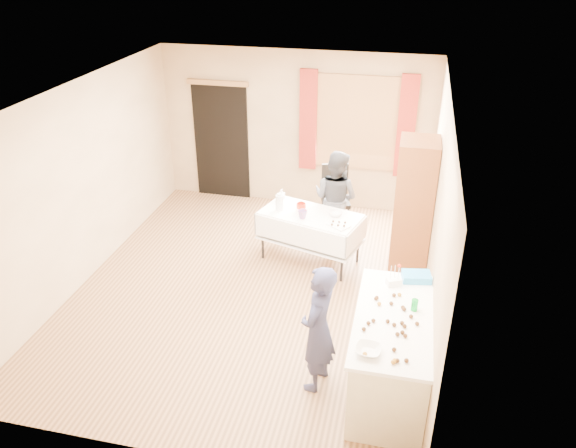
% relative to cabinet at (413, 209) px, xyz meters
% --- Properties ---
extents(floor, '(4.50, 5.50, 0.02)m').
position_rel_cabinet_xyz_m(floor, '(-1.99, -0.91, -0.96)').
color(floor, '#9E7047').
rests_on(floor, ground).
extents(ceiling, '(4.50, 5.50, 0.02)m').
position_rel_cabinet_xyz_m(ceiling, '(-1.99, -0.91, 1.66)').
color(ceiling, white).
rests_on(ceiling, floor).
extents(wall_back, '(4.50, 0.02, 2.60)m').
position_rel_cabinet_xyz_m(wall_back, '(-1.99, 1.85, 0.35)').
color(wall_back, tan).
rests_on(wall_back, floor).
extents(wall_front, '(4.50, 0.02, 2.60)m').
position_rel_cabinet_xyz_m(wall_front, '(-1.99, -3.67, 0.35)').
color(wall_front, tan).
rests_on(wall_front, floor).
extents(wall_left, '(0.02, 5.50, 2.60)m').
position_rel_cabinet_xyz_m(wall_left, '(-4.25, -0.91, 0.35)').
color(wall_left, tan).
rests_on(wall_left, floor).
extents(wall_right, '(0.02, 5.50, 2.60)m').
position_rel_cabinet_xyz_m(wall_right, '(0.27, -0.91, 0.35)').
color(wall_right, tan).
rests_on(wall_right, floor).
extents(window_frame, '(1.32, 0.06, 1.52)m').
position_rel_cabinet_xyz_m(window_frame, '(-0.99, 1.81, 0.55)').
color(window_frame, olive).
rests_on(window_frame, wall_back).
extents(window_pane, '(1.20, 0.02, 1.40)m').
position_rel_cabinet_xyz_m(window_pane, '(-0.99, 1.80, 0.55)').
color(window_pane, white).
rests_on(window_pane, wall_back).
extents(curtain_left, '(0.28, 0.06, 1.65)m').
position_rel_cabinet_xyz_m(curtain_left, '(-1.77, 1.76, 0.55)').
color(curtain_left, maroon).
rests_on(curtain_left, wall_back).
extents(curtain_right, '(0.28, 0.06, 1.65)m').
position_rel_cabinet_xyz_m(curtain_right, '(-0.21, 1.76, 0.55)').
color(curtain_right, maroon).
rests_on(curtain_right, wall_back).
extents(doorway, '(0.95, 0.04, 2.00)m').
position_rel_cabinet_xyz_m(doorway, '(-3.29, 1.82, 0.05)').
color(doorway, black).
rests_on(doorway, floor).
extents(door_lintel, '(1.05, 0.06, 0.08)m').
position_rel_cabinet_xyz_m(door_lintel, '(-3.29, 1.79, 1.07)').
color(door_lintel, olive).
rests_on(door_lintel, wall_back).
extents(cabinet, '(0.50, 0.60, 1.91)m').
position_rel_cabinet_xyz_m(cabinet, '(0.00, 0.00, 0.00)').
color(cabinet, brown).
rests_on(cabinet, floor).
extents(counter, '(0.77, 1.63, 0.91)m').
position_rel_cabinet_xyz_m(counter, '(-0.10, -2.37, -0.50)').
color(counter, beige).
rests_on(counter, floor).
extents(party_table, '(1.55, 1.08, 0.75)m').
position_rel_cabinet_xyz_m(party_table, '(-1.37, -0.05, -0.51)').
color(party_table, black).
rests_on(party_table, floor).
extents(chair, '(0.52, 0.52, 1.01)m').
position_rel_cabinet_xyz_m(chair, '(-1.18, 1.06, -0.65)').
color(chair, black).
rests_on(chair, floor).
extents(girl, '(0.65, 0.54, 1.42)m').
position_rel_cabinet_xyz_m(girl, '(-0.84, -2.46, -0.24)').
color(girl, '#212346').
rests_on(girl, floor).
extents(woman, '(1.11, 1.06, 1.47)m').
position_rel_cabinet_xyz_m(woman, '(-1.11, 0.56, -0.22)').
color(woman, black).
rests_on(woman, floor).
extents(soda_can, '(0.07, 0.07, 0.12)m').
position_rel_cabinet_xyz_m(soda_can, '(0.07, -2.21, 0.02)').
color(soda_can, '#0D8827').
rests_on(soda_can, counter).
extents(mixing_bowl, '(0.27, 0.27, 0.06)m').
position_rel_cabinet_xyz_m(mixing_bowl, '(-0.31, -2.94, -0.01)').
color(mixing_bowl, white).
rests_on(mixing_bowl, counter).
extents(foam_block, '(0.18, 0.15, 0.08)m').
position_rel_cabinet_xyz_m(foam_block, '(-0.15, -1.81, -0.00)').
color(foam_block, white).
rests_on(foam_block, counter).
extents(blue_basket, '(0.33, 0.25, 0.08)m').
position_rel_cabinet_xyz_m(blue_basket, '(0.08, -1.66, -0.00)').
color(blue_basket, '#2689CE').
rests_on(blue_basket, counter).
extents(pitcher, '(0.11, 0.11, 0.22)m').
position_rel_cabinet_xyz_m(pitcher, '(-1.82, -0.02, -0.09)').
color(pitcher, silver).
rests_on(pitcher, party_table).
extents(cup_red, '(0.23, 0.23, 0.11)m').
position_rel_cabinet_xyz_m(cup_red, '(-1.52, 0.03, -0.15)').
color(cup_red, red).
rests_on(cup_red, party_table).
extents(cup_rainbow, '(0.13, 0.13, 0.12)m').
position_rel_cabinet_xyz_m(cup_rainbow, '(-1.45, -0.21, -0.14)').
color(cup_rainbow, red).
rests_on(cup_rainbow, party_table).
extents(small_bowl, '(0.19, 0.19, 0.06)m').
position_rel_cabinet_xyz_m(small_bowl, '(-1.03, -0.03, -0.17)').
color(small_bowl, white).
rests_on(small_bowl, party_table).
extents(pastry_tray, '(0.34, 0.33, 0.02)m').
position_rel_cabinet_xyz_m(pastry_tray, '(-0.94, -0.32, -0.19)').
color(pastry_tray, white).
rests_on(pastry_tray, party_table).
extents(bottle, '(0.12, 0.12, 0.16)m').
position_rel_cabinet_xyz_m(bottle, '(-1.87, 0.32, -0.12)').
color(bottle, white).
rests_on(bottle, party_table).
extents(cake_balls, '(0.52, 1.08, 0.04)m').
position_rel_cabinet_xyz_m(cake_balls, '(-0.12, -2.52, -0.02)').
color(cake_balls, '#3F2314').
rests_on(cake_balls, counter).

